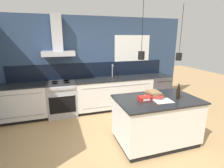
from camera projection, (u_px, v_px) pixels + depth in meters
ground_plane at (113, 143)px, 3.47m from camera, size 16.00×16.00×0.00m
wall_back at (90, 62)px, 4.95m from camera, size 5.60×2.34×2.60m
counter_run_left at (24, 102)px, 4.38m from camera, size 1.12×0.64×0.91m
counter_run_sink at (114, 93)px, 5.08m from camera, size 2.21×0.64×1.29m
oven_range at (62, 99)px, 4.64m from camera, size 0.74×0.66×0.91m
dishwasher at (157, 89)px, 5.50m from camera, size 0.62×0.65×0.91m
kitchen_island at (156, 120)px, 3.41m from camera, size 1.56×0.99×0.91m
bottle_on_island at (178, 93)px, 3.27m from camera, size 0.07×0.07×0.29m
book_stack at (154, 95)px, 3.33m from camera, size 0.30×0.37×0.13m
red_supply_box at (144, 98)px, 3.19m from camera, size 0.21×0.17×0.08m
paper_pile at (163, 101)px, 3.17m from camera, size 0.35×0.29×0.01m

